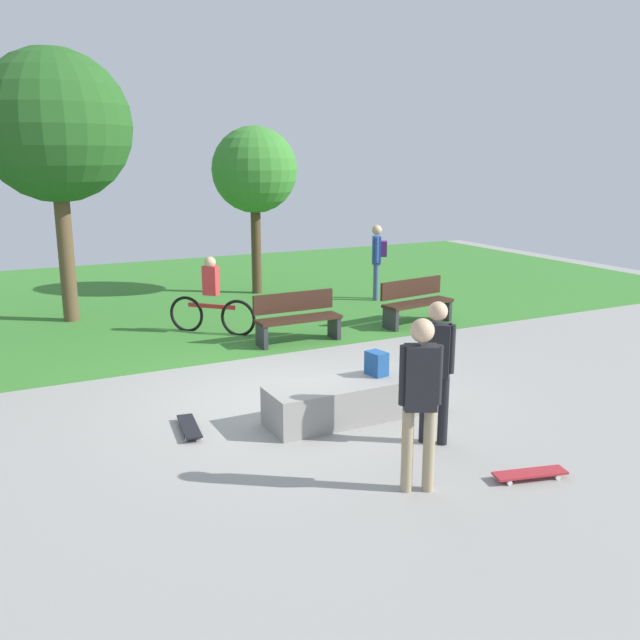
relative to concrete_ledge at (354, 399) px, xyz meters
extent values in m
plane|color=gray|center=(-0.43, 1.00, -0.25)|extent=(28.00, 28.00, 0.00)
cube|color=#387A2D|center=(-0.43, 9.08, -0.25)|extent=(26.60, 11.85, 0.01)
cube|color=gray|center=(0.00, 0.00, 0.00)|extent=(2.35, 0.71, 0.50)
cube|color=#1E4C8C|center=(0.39, 0.09, 0.41)|extent=(0.24, 0.31, 0.32)
cylinder|color=tan|center=(-0.53, -2.00, 0.19)|extent=(0.12, 0.12, 0.88)
cylinder|color=tan|center=(-0.33, -2.09, 0.19)|extent=(0.12, 0.12, 0.88)
cube|color=black|center=(-0.43, -2.04, 0.96)|extent=(0.37, 0.32, 0.66)
cylinder|color=black|center=(-0.59, -1.97, 0.99)|extent=(0.09, 0.09, 0.61)
cylinder|color=black|center=(-0.28, -2.12, 0.99)|extent=(0.09, 0.09, 0.61)
sphere|color=tan|center=(-0.43, -2.04, 1.44)|extent=(0.24, 0.24, 0.24)
cylinder|color=black|center=(0.35, -1.06, 0.17)|extent=(0.12, 0.12, 0.84)
cylinder|color=black|center=(0.51, -1.22, 0.17)|extent=(0.12, 0.12, 0.84)
cube|color=black|center=(0.43, -1.14, 0.91)|extent=(0.37, 0.37, 0.63)
cylinder|color=black|center=(0.31, -1.02, 0.93)|extent=(0.09, 0.09, 0.58)
cylinder|color=black|center=(0.55, -1.26, 0.93)|extent=(0.09, 0.09, 0.58)
sphere|color=tan|center=(0.43, -1.14, 1.36)|extent=(0.23, 0.23, 0.23)
cube|color=#A5262D|center=(0.78, -2.39, -0.18)|extent=(0.82, 0.39, 0.02)
cylinder|color=silver|center=(0.49, -2.40, -0.22)|extent=(0.06, 0.04, 0.06)
cylinder|color=silver|center=(0.53, -2.24, -0.22)|extent=(0.06, 0.04, 0.06)
cylinder|color=silver|center=(1.03, -2.53, -0.22)|extent=(0.06, 0.04, 0.06)
cylinder|color=silver|center=(1.07, -2.38, -0.22)|extent=(0.06, 0.04, 0.06)
cube|color=black|center=(-2.07, 0.53, -0.18)|extent=(0.30, 0.82, 0.02)
cylinder|color=silver|center=(-2.02, 0.24, -0.22)|extent=(0.04, 0.06, 0.06)
cylinder|color=silver|center=(-2.18, 0.26, -0.22)|extent=(0.04, 0.06, 0.06)
cylinder|color=silver|center=(-1.95, 0.79, -0.22)|extent=(0.04, 0.06, 0.06)
cylinder|color=silver|center=(-2.11, 0.81, -0.22)|extent=(0.04, 0.06, 0.06)
cube|color=#331E14|center=(3.68, 3.82, 0.20)|extent=(1.65, 0.67, 0.06)
cube|color=#331E14|center=(3.65, 4.03, 0.48)|extent=(1.59, 0.30, 0.36)
cube|color=#2D2D33|center=(4.41, 3.93, -0.02)|extent=(0.14, 0.40, 0.45)
cube|color=#2D2D33|center=(2.95, 3.71, -0.02)|extent=(0.14, 0.40, 0.45)
cube|color=#331E14|center=(0.94, 3.67, 0.20)|extent=(1.60, 0.45, 0.06)
cube|color=#331E14|center=(0.94, 3.89, 0.48)|extent=(1.60, 0.07, 0.36)
cube|color=#2D2D33|center=(1.67, 3.67, -0.02)|extent=(0.08, 0.40, 0.45)
cube|color=#2D2D33|center=(0.20, 3.66, -0.02)|extent=(0.08, 0.40, 0.45)
cylinder|color=brown|center=(-2.54, 7.41, 1.26)|extent=(0.31, 0.31, 3.03)
sphere|color=#23561E|center=(-2.54, 7.41, 3.67)|extent=(2.97, 2.97, 2.97)
cylinder|color=#4C3823|center=(2.03, 8.41, 0.95)|extent=(0.24, 0.24, 2.40)
sphere|color=#387F2D|center=(2.03, 8.41, 2.77)|extent=(2.07, 2.07, 2.07)
cylinder|color=#3F5184|center=(4.19, 6.27, 0.18)|extent=(0.12, 0.12, 0.87)
cylinder|color=#3F5184|center=(4.30, 6.46, 0.18)|extent=(0.12, 0.12, 0.87)
cube|color=#2D4799|center=(4.25, 6.36, 0.94)|extent=(0.33, 0.38, 0.65)
cylinder|color=#2D4799|center=(4.16, 6.22, 0.97)|extent=(0.09, 0.09, 0.60)
cylinder|color=#2D4799|center=(4.33, 6.51, 0.97)|extent=(0.09, 0.09, 0.60)
sphere|color=tan|center=(4.25, 6.36, 1.41)|extent=(0.23, 0.23, 0.23)
cube|color=#4C1E66|center=(4.38, 6.28, 0.97)|extent=(0.27, 0.31, 0.36)
torus|color=black|center=(-0.64, 5.48, 0.08)|extent=(0.55, 0.55, 0.72)
torus|color=black|center=(0.15, 4.71, 0.08)|extent=(0.55, 0.55, 0.72)
cube|color=#B22626|center=(-0.24, 5.10, 0.28)|extent=(0.73, 0.72, 0.08)
cube|color=red|center=(-0.24, 5.10, 0.78)|extent=(0.33, 0.32, 0.56)
sphere|color=tan|center=(-0.24, 5.10, 1.13)|extent=(0.22, 0.22, 0.22)
camera|label=1|loc=(-4.24, -7.31, 3.09)|focal=38.43mm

